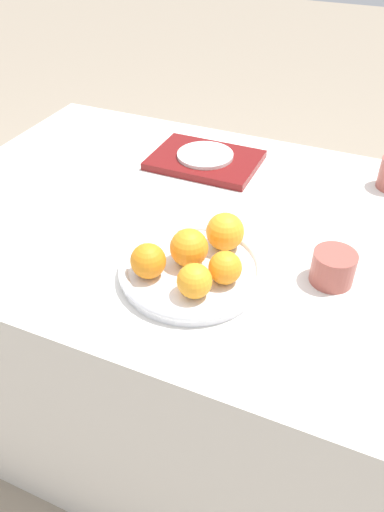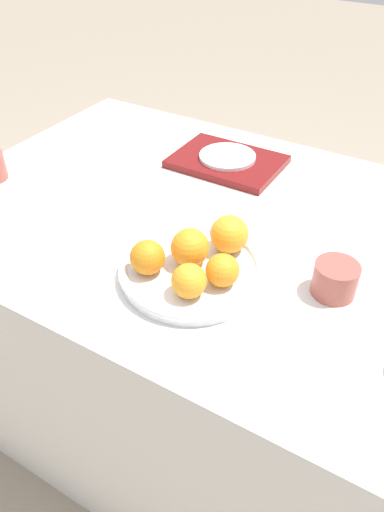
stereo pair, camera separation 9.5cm
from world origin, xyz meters
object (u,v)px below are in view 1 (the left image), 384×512
at_px(orange_0, 148,261).
at_px(orange_1, 189,248).
at_px(orange_4, 195,281).
at_px(orange_3, 225,232).
at_px(serving_tray, 205,160).
at_px(side_plate, 205,155).
at_px(cup_1, 333,267).
at_px(orange_2, 225,268).
at_px(fruit_platter, 192,270).

relative_size(orange_0, orange_1, 0.90).
distance_m(orange_0, orange_4, 0.10).
relative_size(orange_3, serving_tray, 0.27).
bearing_deg(serving_tray, side_plate, 90.00).
distance_m(serving_tray, cup_1, 0.54).
height_order(side_plate, cup_1, cup_1).
height_order(orange_1, cup_1, orange_1).
bearing_deg(side_plate, orange_4, -69.71).
bearing_deg(orange_2, orange_1, 165.44).
bearing_deg(serving_tray, cup_1, -40.37).
distance_m(orange_3, side_plate, 0.40).
bearing_deg(side_plate, orange_0, -80.01).
bearing_deg(cup_1, fruit_platter, -159.36).
xyz_separation_m(orange_1, serving_tray, (-0.14, 0.43, -0.05)).
xyz_separation_m(orange_0, serving_tray, (-0.09, 0.50, -0.05)).
relative_size(orange_4, cup_1, 0.77).
xyz_separation_m(fruit_platter, side_plate, (-0.15, 0.44, 0.01)).
xyz_separation_m(orange_1, orange_2, (0.08, -0.02, -0.01)).
bearing_deg(orange_0, fruit_platter, 38.25).
distance_m(fruit_platter, side_plate, 0.47).
height_order(orange_1, side_plate, orange_1).
distance_m(orange_0, cup_1, 0.35).
height_order(orange_2, orange_4, orange_4).
bearing_deg(serving_tray, orange_2, -63.50).
xyz_separation_m(fruit_platter, cup_1, (0.25, 0.10, 0.02)).
bearing_deg(orange_0, orange_2, 16.80).
bearing_deg(orange_1, orange_0, -131.41).
relative_size(fruit_platter, orange_3, 3.72).
height_order(orange_0, orange_1, orange_1).
height_order(fruit_platter, orange_0, orange_0).
distance_m(orange_3, cup_1, 0.22).
bearing_deg(fruit_platter, orange_2, -8.55).
bearing_deg(cup_1, orange_1, -162.22).
relative_size(orange_2, serving_tray, 0.22).
height_order(orange_0, orange_2, orange_0).
relative_size(orange_2, orange_3, 0.82).
bearing_deg(cup_1, orange_2, -149.68).
relative_size(orange_2, side_plate, 0.42).
xyz_separation_m(orange_3, serving_tray, (-0.19, 0.36, -0.05)).
xyz_separation_m(orange_3, orange_4, (0.00, -0.16, -0.01)).
relative_size(orange_1, orange_3, 0.97).
height_order(orange_2, side_plate, orange_2).
relative_size(serving_tray, side_plate, 1.88).
height_order(orange_3, serving_tray, orange_3).
relative_size(orange_1, cup_1, 0.90).
bearing_deg(orange_1, cup_1, 17.78).
bearing_deg(orange_3, side_plate, 117.98).
height_order(fruit_platter, orange_2, orange_2).
xyz_separation_m(fruit_platter, serving_tray, (-0.15, 0.44, -0.01)).
bearing_deg(cup_1, serving_tray, 139.63).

